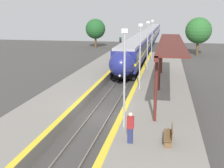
# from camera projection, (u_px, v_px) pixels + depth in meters

# --- Properties ---
(ground_plane) EXTENTS (120.00, 120.00, 0.00)m
(ground_plane) POSITION_uv_depth(u_px,v_px,m) (100.00, 116.00, 21.34)
(ground_plane) COLOR #423F3D
(rail_left) EXTENTS (0.08, 90.00, 0.15)m
(rail_left) POSITION_uv_depth(u_px,v_px,m) (91.00, 115.00, 21.46)
(rail_left) COLOR slate
(rail_left) RESTS_ON ground_plane
(rail_right) EXTENTS (0.08, 90.00, 0.15)m
(rail_right) POSITION_uv_depth(u_px,v_px,m) (110.00, 116.00, 21.19)
(rail_right) COLOR slate
(rail_right) RESTS_ON ground_plane
(train) EXTENTS (2.90, 88.79, 3.87)m
(train) POSITION_uv_depth(u_px,v_px,m) (149.00, 36.00, 71.04)
(train) COLOR black
(train) RESTS_ON ground_plane
(platform_right) EXTENTS (5.18, 64.00, 0.89)m
(platform_right) POSITION_uv_depth(u_px,v_px,m) (158.00, 114.00, 20.43)
(platform_right) COLOR gray
(platform_right) RESTS_ON ground_plane
(platform_left) EXTENTS (4.16, 64.00, 0.89)m
(platform_left) POSITION_uv_depth(u_px,v_px,m) (53.00, 107.00, 21.95)
(platform_left) COLOR gray
(platform_left) RESTS_ON ground_plane
(platform_bench) EXTENTS (0.44, 1.66, 0.89)m
(platform_bench) POSITION_uv_depth(u_px,v_px,m) (170.00, 135.00, 14.79)
(platform_bench) COLOR brown
(platform_bench) RESTS_ON platform_right
(person_waiting) EXTENTS (0.36, 0.22, 1.71)m
(person_waiting) POSITION_uv_depth(u_px,v_px,m) (130.00, 127.00, 14.70)
(person_waiting) COLOR navy
(person_waiting) RESTS_ON platform_right
(railway_signal) EXTENTS (0.28, 0.28, 4.26)m
(railway_signal) POSITION_uv_depth(u_px,v_px,m) (120.00, 49.00, 41.72)
(railway_signal) COLOR #59595E
(railway_signal) RESTS_ON ground_plane
(lamppost_near) EXTENTS (0.36, 0.20, 5.87)m
(lamppost_near) POSITION_uv_depth(u_px,v_px,m) (124.00, 73.00, 16.18)
(lamppost_near) COLOR #9E9EA3
(lamppost_near) RESTS_ON platform_right
(lamppost_mid) EXTENTS (0.36, 0.20, 5.87)m
(lamppost_mid) POSITION_uv_depth(u_px,v_px,m) (140.00, 53.00, 24.94)
(lamppost_mid) COLOR #9E9EA3
(lamppost_mid) RESTS_ON platform_right
(lamppost_far) EXTENTS (0.36, 0.20, 5.87)m
(lamppost_far) POSITION_uv_depth(u_px,v_px,m) (148.00, 43.00, 33.70)
(lamppost_far) COLOR #9E9EA3
(lamppost_far) RESTS_ON platform_right
(lamppost_farthest) EXTENTS (0.36, 0.20, 5.87)m
(lamppost_farthest) POSITION_uv_depth(u_px,v_px,m) (152.00, 37.00, 42.45)
(lamppost_farthest) COLOR #9E9EA3
(lamppost_farthest) RESTS_ON platform_right
(station_canopy) EXTENTS (2.02, 18.59, 4.41)m
(station_canopy) POSITION_uv_depth(u_px,v_px,m) (167.00, 44.00, 24.31)
(station_canopy) COLOR #511E19
(station_canopy) RESTS_ON platform_right
(background_tree_left) EXTENTS (4.56, 4.56, 6.60)m
(background_tree_left) POSITION_uv_depth(u_px,v_px,m) (95.00, 29.00, 64.72)
(background_tree_left) COLOR brown
(background_tree_left) RESTS_ON ground_plane
(background_tree_right) EXTENTS (4.82, 4.82, 7.06)m
(background_tree_right) POSITION_uv_depth(u_px,v_px,m) (199.00, 31.00, 51.98)
(background_tree_right) COLOR brown
(background_tree_right) RESTS_ON ground_plane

